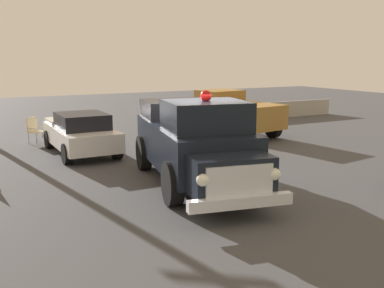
{
  "coord_description": "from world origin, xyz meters",
  "views": [
    {
      "loc": [
        5.82,
        10.23,
        3.38
      ],
      "look_at": [
        0.26,
        -0.24,
        1.06
      ],
      "focal_mm": 41.84,
      "sensor_mm": 36.0,
      "label": 1
    }
  ],
  "objects_px": {
    "lawn_chair_near_truck": "(199,139)",
    "spectator_seated": "(195,136)",
    "vintage_fire_truck": "(195,140)",
    "classic_hot_rod": "(80,132)",
    "lawn_chair_by_car": "(34,128)",
    "parked_pickup": "(232,112)"
  },
  "relations": [
    {
      "from": "parked_pickup",
      "to": "lawn_chair_by_car",
      "type": "relative_size",
      "value": 4.91
    },
    {
      "from": "classic_hot_rod",
      "to": "parked_pickup",
      "type": "relative_size",
      "value": 0.87
    },
    {
      "from": "lawn_chair_by_car",
      "to": "lawn_chair_near_truck",
      "type": "bearing_deg",
      "value": 131.95
    },
    {
      "from": "classic_hot_rod",
      "to": "lawn_chair_by_car",
      "type": "height_order",
      "value": "classic_hot_rod"
    },
    {
      "from": "vintage_fire_truck",
      "to": "lawn_chair_near_truck",
      "type": "bearing_deg",
      "value": -120.71
    },
    {
      "from": "vintage_fire_truck",
      "to": "lawn_chair_near_truck",
      "type": "height_order",
      "value": "vintage_fire_truck"
    },
    {
      "from": "lawn_chair_by_car",
      "to": "spectator_seated",
      "type": "relative_size",
      "value": 0.79
    },
    {
      "from": "vintage_fire_truck",
      "to": "classic_hot_rod",
      "type": "height_order",
      "value": "vintage_fire_truck"
    },
    {
      "from": "lawn_chair_by_car",
      "to": "spectator_seated",
      "type": "xyz_separation_m",
      "value": [
        -4.53,
        5.06,
        0.11
      ]
    },
    {
      "from": "vintage_fire_truck",
      "to": "lawn_chair_near_truck",
      "type": "relative_size",
      "value": 6.13
    },
    {
      "from": "lawn_chair_near_truck",
      "to": "spectator_seated",
      "type": "relative_size",
      "value": 0.79
    },
    {
      "from": "spectator_seated",
      "to": "parked_pickup",
      "type": "bearing_deg",
      "value": -139.17
    },
    {
      "from": "parked_pickup",
      "to": "lawn_chair_by_car",
      "type": "xyz_separation_m",
      "value": [
        8.01,
        -2.05,
        -0.4
      ]
    },
    {
      "from": "lawn_chair_near_truck",
      "to": "vintage_fire_truck",
      "type": "bearing_deg",
      "value": 59.29
    },
    {
      "from": "classic_hot_rod",
      "to": "lawn_chair_by_car",
      "type": "xyz_separation_m",
      "value": [
        1.14,
        -2.77,
        -0.16
      ]
    },
    {
      "from": "classic_hot_rod",
      "to": "lawn_chair_near_truck",
      "type": "relative_size",
      "value": 4.29
    },
    {
      "from": "vintage_fire_truck",
      "to": "lawn_chair_near_truck",
      "type": "xyz_separation_m",
      "value": [
        -1.79,
        -3.01,
        -0.61
      ]
    },
    {
      "from": "vintage_fire_truck",
      "to": "classic_hot_rod",
      "type": "distance_m",
      "value": 5.66
    },
    {
      "from": "classic_hot_rod",
      "to": "parked_pickup",
      "type": "xyz_separation_m",
      "value": [
        -6.88,
        -0.73,
        0.24
      ]
    },
    {
      "from": "vintage_fire_truck",
      "to": "lawn_chair_by_car",
      "type": "distance_m",
      "value": 8.65
    },
    {
      "from": "spectator_seated",
      "to": "classic_hot_rod",
      "type": "bearing_deg",
      "value": -33.97
    },
    {
      "from": "vintage_fire_truck",
      "to": "spectator_seated",
      "type": "height_order",
      "value": "vintage_fire_truck"
    }
  ]
}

